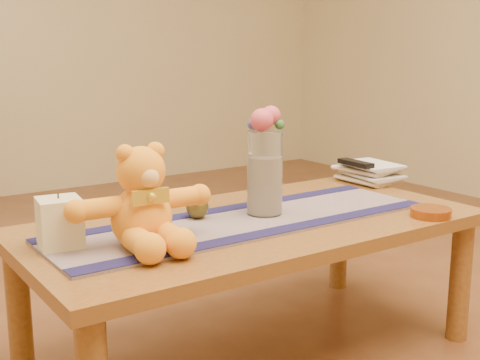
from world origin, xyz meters
TOP-DOWN VIEW (x-y plane):
  - floor at (0.00, 0.00)m, footprint 5.50×5.50m
  - coffee_table_top at (0.00, 0.00)m, footprint 1.40×0.70m
  - table_leg_fr at (0.64, -0.29)m, footprint 0.07×0.07m
  - table_leg_bl at (-0.64, 0.29)m, footprint 0.07×0.07m
  - table_leg_br at (0.64, 0.29)m, footprint 0.07×0.07m
  - persian_runner at (-0.04, -0.01)m, footprint 1.20×0.36m
  - runner_border_near at (-0.04, -0.16)m, footprint 1.20×0.07m
  - runner_border_far at (-0.04, 0.13)m, footprint 1.20×0.07m
  - teddy_bear at (-0.40, -0.05)m, footprint 0.39×0.33m
  - pillar_candle at (-0.58, 0.05)m, footprint 0.12×0.12m
  - candle_wick at (-0.58, 0.05)m, footprint 0.00×0.00m
  - glass_vase at (0.05, 0.02)m, footprint 0.11×0.11m
  - potpourri_fill at (0.05, 0.02)m, footprint 0.09×0.09m
  - rose_left at (0.03, 0.01)m, footprint 0.07×0.07m
  - rose_right at (0.08, 0.02)m, footprint 0.06×0.06m
  - blue_flower_back at (0.06, 0.05)m, footprint 0.04×0.04m
  - blue_flower_side at (0.02, 0.04)m, footprint 0.04×0.04m
  - leaf_sprig at (0.09, -0.00)m, footprint 0.03×0.03m
  - bronze_ball at (-0.15, 0.09)m, footprint 0.09×0.09m
  - book_bottom at (0.61, 0.20)m, footprint 0.17×0.22m
  - book_lower at (0.62, 0.19)m, footprint 0.19×0.24m
  - book_upper at (0.61, 0.20)m, footprint 0.18×0.23m
  - book_top at (0.62, 0.20)m, footprint 0.19×0.24m
  - tv_remote at (0.61, 0.19)m, footprint 0.05×0.16m
  - amber_dish at (0.47, -0.28)m, footprint 0.15×0.15m

SIDE VIEW (x-z plane):
  - floor at x=0.00m, z-range 0.00..0.00m
  - table_leg_fr at x=0.64m, z-range 0.00..0.41m
  - table_leg_bl at x=-0.64m, z-range 0.00..0.41m
  - table_leg_br at x=0.64m, z-range 0.00..0.41m
  - coffee_table_top at x=0.00m, z-range 0.41..0.45m
  - persian_runner at x=-0.04m, z-range 0.45..0.46m
  - runner_border_near at x=-0.04m, z-range 0.46..0.46m
  - runner_border_far at x=-0.04m, z-range 0.46..0.46m
  - book_bottom at x=0.61m, z-range 0.45..0.47m
  - amber_dish at x=0.47m, z-range 0.45..0.48m
  - book_lower at x=0.62m, z-range 0.47..0.49m
  - bronze_ball at x=-0.15m, z-range 0.46..0.53m
  - book_upper at x=0.61m, z-range 0.49..0.51m
  - book_top at x=0.62m, z-range 0.51..0.53m
  - pillar_candle at x=-0.58m, z-range 0.46..0.59m
  - tv_remote at x=0.61m, z-range 0.53..0.54m
  - potpourri_fill at x=0.05m, z-range 0.46..0.64m
  - teddy_bear at x=-0.40m, z-range 0.46..0.71m
  - glass_vase at x=0.05m, z-range 0.46..0.72m
  - candle_wick at x=-0.58m, z-range 0.59..0.60m
  - leaf_sprig at x=0.09m, z-range 0.72..0.75m
  - blue_flower_side at x=0.02m, z-range 0.72..0.76m
  - blue_flower_back at x=0.06m, z-range 0.72..0.77m
  - rose_left at x=0.03m, z-range 0.72..0.79m
  - rose_right at x=0.08m, z-range 0.73..0.79m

